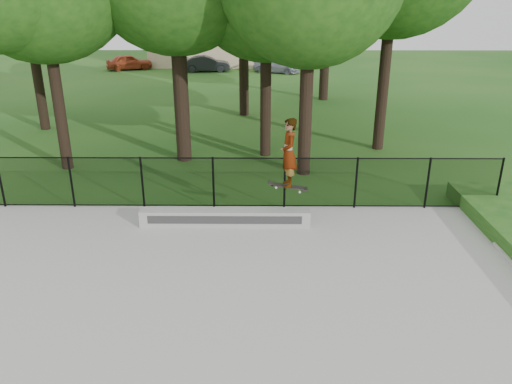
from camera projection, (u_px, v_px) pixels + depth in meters
ground at (186, 343)px, 8.80m from camera, size 100.00×100.00×0.00m
concrete_slab at (186, 341)px, 8.78m from camera, size 14.00×12.00×0.06m
grind_ledge at (225, 218)px, 13.06m from camera, size 4.44×0.40×0.44m
car_a at (129, 62)px, 40.52m from camera, size 3.90×2.68×1.24m
car_b at (206, 64)px, 39.53m from camera, size 3.48×1.62×1.22m
car_c at (276, 66)px, 39.04m from camera, size 3.70×2.69×1.07m
skater_airborne at (289, 154)px, 12.37m from camera, size 0.84×0.68×1.89m
chainlink_fence at (213, 182)px, 13.98m from camera, size 16.06×0.06×1.50m
distant_building at (222, 39)px, 43.34m from camera, size 12.40×6.40×4.30m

